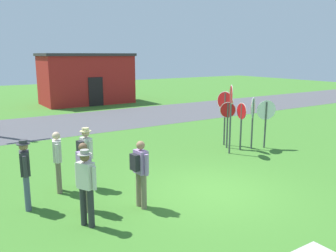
{
  "coord_description": "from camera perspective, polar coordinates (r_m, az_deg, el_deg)",
  "views": [
    {
      "loc": [
        -6.09,
        -6.98,
        3.71
      ],
      "look_at": [
        0.42,
        2.96,
        1.3
      ],
      "focal_mm": 37.67,
      "sensor_mm": 36.0,
      "label": 1
    }
  ],
  "objects": [
    {
      "name": "person_in_dark_shirt",
      "position": [
        9.17,
        -22.08,
        -6.69
      ],
      "size": [
        0.31,
        0.56,
        1.74
      ],
      "color": "#4C5670",
      "rests_on": "ground"
    },
    {
      "name": "person_in_blue",
      "position": [
        8.67,
        -13.41,
        -7.41
      ],
      "size": [
        0.27,
        0.56,
        1.69
      ],
      "color": "#7A6B56",
      "rests_on": "ground"
    },
    {
      "name": "stop_sign_far_back",
      "position": [
        14.27,
        13.54,
        1.92
      ],
      "size": [
        0.7,
        0.45,
        2.08
      ],
      "color": "#474C4C",
      "rests_on": "ground"
    },
    {
      "name": "stop_sign_rear_left",
      "position": [
        13.35,
        10.11,
        2.98
      ],
      "size": [
        0.43,
        0.6,
        2.62
      ],
      "color": "#474C4C",
      "rests_on": "ground"
    },
    {
      "name": "person_near_signs",
      "position": [
        10.03,
        -17.43,
        -5.04
      ],
      "size": [
        0.31,
        0.55,
        1.69
      ],
      "color": "#7A6B56",
      "rests_on": "ground"
    },
    {
      "name": "stop_sign_leaning_right",
      "position": [
        14.24,
        9.62,
        1.37
      ],
      "size": [
        0.54,
        0.36,
        1.87
      ],
      "color": "#474C4C",
      "rests_on": "ground"
    },
    {
      "name": "person_holding_notes",
      "position": [
        8.62,
        -4.52,
        -7.02
      ],
      "size": [
        0.37,
        0.57,
        1.69
      ],
      "color": "#7A6B56",
      "rests_on": "ground"
    },
    {
      "name": "stop_sign_low_front",
      "position": [
        14.65,
        9.2,
        2.84
      ],
      "size": [
        0.18,
        0.8,
        2.25
      ],
      "color": "#474C4C",
      "rests_on": "ground"
    },
    {
      "name": "stop_sign_center_cluster",
      "position": [
        14.57,
        15.55,
        1.61
      ],
      "size": [
        0.7,
        0.39,
        1.94
      ],
      "color": "#474C4C",
      "rests_on": "ground"
    },
    {
      "name": "building_background",
      "position": [
        27.97,
        -13.04,
        7.5
      ],
      "size": [
        6.77,
        3.74,
        3.81
      ],
      "color": "#B2231E",
      "rests_on": "ground"
    },
    {
      "name": "stop_sign_rear_right",
      "position": [
        14.04,
        11.77,
        1.21
      ],
      "size": [
        0.15,
        0.65,
        1.89
      ],
      "color": "#474C4C",
      "rests_on": "ground"
    },
    {
      "name": "street_asphalt",
      "position": [
        20.15,
        -15.06,
        0.48
      ],
      "size": [
        60.0,
        6.4,
        0.01
      ],
      "primitive_type": "cube",
      "color": "#4C4C51",
      "rests_on": "ground"
    },
    {
      "name": "ground_plane",
      "position": [
        9.98,
        7.44,
        -10.46
      ],
      "size": [
        80.0,
        80.0,
        0.0
      ],
      "primitive_type": "plane",
      "color": "#3D7528"
    },
    {
      "name": "person_with_sunhat",
      "position": [
        7.89,
        -13.13,
        -9.06
      ],
      "size": [
        0.36,
        0.52,
        1.74
      ],
      "color": "#2D2D33",
      "rests_on": "ground"
    },
    {
      "name": "person_in_teal",
      "position": [
        10.1,
        -13.16,
        -4.34
      ],
      "size": [
        0.41,
        0.57,
        1.74
      ],
      "color": "#4C5670",
      "rests_on": "ground"
    }
  ]
}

